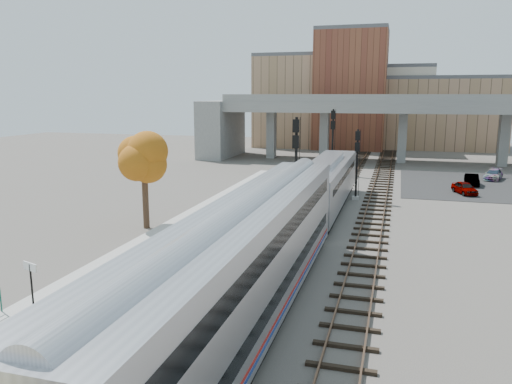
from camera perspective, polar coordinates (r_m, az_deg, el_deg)
The scene contains 17 objects.
ground at distance 30.41m, azimuth 2.79°, elevation -7.06°, with size 160.00×160.00×0.00m, color #47423D.
platform at distance 32.69m, azimuth -9.73°, elevation -5.59°, with size 4.50×60.00×0.35m, color #9E9E99.
yellow_strip at distance 31.89m, azimuth -6.65°, elevation -5.59°, with size 0.70×60.00×0.01m, color yellow.
tracks at distance 42.10m, azimuth 7.93°, elevation -1.91°, with size 10.70×95.00×0.25m.
overpass at distance 73.26m, azimuth 14.83°, elevation 7.86°, with size 54.00×12.00×9.50m.
buildings_far at distance 94.89m, azimuth 12.98°, elevation 9.85°, with size 43.00×21.00×20.60m.
parking_lot at distance 57.43m, azimuth 23.21°, elevation 0.71°, with size 14.00×18.00×0.04m, color black.
locomotive at distance 41.78m, azimuth 8.13°, elevation 1.07°, with size 3.02×19.05×4.10m.
coach at distance 20.14m, azimuth -0.90°, elevation -8.26°, with size 3.03×25.00×5.00m.
signal_mast_near at distance 39.10m, azimuth 4.57°, elevation 2.99°, with size 0.60×0.64×7.77m.
signal_mast_mid at distance 46.04m, azimuth 11.43°, elevation 2.85°, with size 0.60×0.64×6.40m.
signal_mast_far at distance 60.79m, azimuth 8.74°, elevation 5.78°, with size 0.60×0.64×7.77m.
station_sign at distance 23.05m, azimuth -24.33°, elevation -8.89°, with size 0.87×0.33×2.27m.
tree at distance 35.97m, azimuth -12.72°, elevation 3.96°, with size 3.60×3.60×6.98m.
car_a at distance 52.02m, azimuth 22.74°, elevation 0.43°, with size 1.38×3.43×1.17m, color #99999E.
car_b at distance 57.21m, azimuth 23.44°, elevation 1.28°, with size 1.25×3.58×1.18m, color #99999E.
car_c at distance 62.13m, azimuth 25.49°, elevation 1.81°, with size 1.61×3.95×1.15m, color #99999E.
Camera 1 is at (6.53, -28.16, 9.46)m, focal length 35.00 mm.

